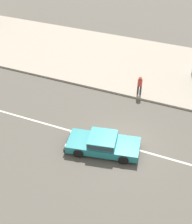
{
  "coord_description": "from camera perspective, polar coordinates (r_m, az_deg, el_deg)",
  "views": [
    {
      "loc": [
        4.05,
        -13.57,
        13.36
      ],
      "look_at": [
        -2.3,
        1.55,
        0.8
      ],
      "focal_mm": 50.0,
      "sensor_mm": 36.0,
      "label": 1
    }
  ],
  "objects": [
    {
      "name": "sedan_teal_2",
      "position": [
        18.74,
        1.26,
        -5.76
      ],
      "size": [
        4.67,
        2.59,
        1.06
      ],
      "color": "teal",
      "rests_on": "ground"
    },
    {
      "name": "ground_plane",
      "position": [
        19.47,
        4.51,
        -6.04
      ],
      "size": [
        160.0,
        160.0,
        0.0
      ],
      "primitive_type": "plane",
      "color": "#544F47"
    },
    {
      "name": "kerb_strip",
      "position": [
        27.51,
        11.55,
        7.76
      ],
      "size": [
        68.0,
        10.0,
        0.15
      ],
      "primitive_type": "cube",
      "color": "#9E9384",
      "rests_on": "ground"
    },
    {
      "name": "lane_centre_stripe",
      "position": [
        19.47,
        4.51,
        -6.03
      ],
      "size": [
        50.4,
        0.14,
        0.01
      ],
      "primitive_type": "cube",
      "color": "silver",
      "rests_on": "ground"
    },
    {
      "name": "pedestrian_near_clock",
      "position": [
        23.29,
        8.01,
        5.09
      ],
      "size": [
        0.34,
        0.34,
        1.54
      ],
      "color": "#333338",
      "rests_on": "kerb_strip"
    }
  ]
}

